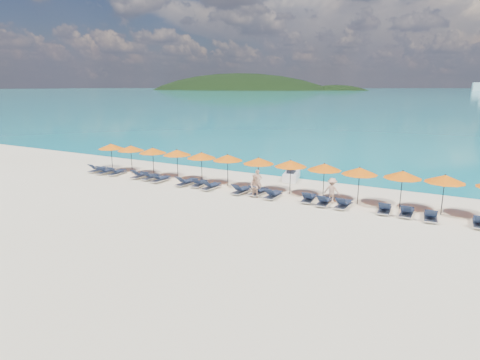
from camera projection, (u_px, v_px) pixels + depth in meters
The scene contains 39 objects.
ground at pixel (214, 212), 22.47m from camera, with size 1400.00×1400.00×0.00m, color beige.
sea at pixel (456, 90), 585.42m from camera, with size 1600.00×1300.00×0.01m, color #1FA9B2.
headland_main at pixel (237, 115), 632.37m from camera, with size 374.00×242.00×126.50m.
headland_small at pixel (335, 115), 578.46m from camera, with size 162.00×126.00×85.50m.
jetski at pixel (291, 175), 29.89m from camera, with size 1.53×2.75×0.93m.
beachgoer_a at pixel (258, 182), 26.05m from camera, with size 0.58×0.38×1.58m, color tan.
beachgoer_b at pixel (255, 186), 25.07m from camera, with size 0.72×0.42×1.49m, color tan.
beachgoer_c at pixel (332, 191), 23.95m from camera, with size 1.00×0.46×1.55m, color tan.
umbrella_0 at pixel (111, 146), 32.94m from camera, with size 2.10×2.10×2.28m.
umbrella_1 at pixel (131, 148), 31.94m from camera, with size 2.10×2.10×2.28m.
umbrella_2 at pixel (153, 151), 30.81m from camera, with size 2.10×2.10×2.28m.
umbrella_3 at pixel (177, 152), 29.91m from camera, with size 2.10×2.10×2.28m.
umbrella_4 at pixel (201, 155), 28.66m from camera, with size 2.10×2.10×2.28m.
umbrella_5 at pixel (228, 158), 27.78m from camera, with size 2.10×2.10×2.28m.
umbrella_6 at pixel (259, 161), 26.59m from camera, with size 2.10×2.10×2.28m.
umbrella_7 at pixel (291, 163), 25.69m from camera, with size 2.10×2.10×2.28m.
umbrella_8 at pixel (324, 167), 24.61m from camera, with size 2.10×2.10×2.28m.
umbrella_9 at pixel (360, 171), 23.44m from camera, with size 2.10×2.10×2.28m.
umbrella_10 at pixel (403, 175), 22.50m from camera, with size 2.10×2.10×2.28m.
umbrella_11 at pixel (445, 179), 21.49m from camera, with size 2.10×2.10×2.28m.
lounger_0 at pixel (98, 169), 32.69m from camera, with size 0.62×1.70×0.66m.
lounger_1 at pixel (106, 171), 32.02m from camera, with size 0.64×1.71×0.66m.
lounger_2 at pixel (117, 172), 31.61m from camera, with size 0.73×1.74×0.66m.
lounger_3 at pixel (140, 175), 30.60m from camera, with size 0.68×1.72×0.66m.
lounger_4 at pixel (151, 176), 30.07m from camera, with size 0.66×1.71×0.66m.
lounger_5 at pixel (160, 179), 29.34m from camera, with size 0.74×1.74×0.66m.
lounger_6 at pixel (185, 182), 28.30m from camera, with size 0.76×1.75×0.66m.
lounger_7 at pixel (200, 183), 28.02m from camera, with size 0.79×1.75×0.66m.
lounger_8 at pixel (211, 186), 27.23m from camera, with size 0.73×1.74×0.66m.
lounger_9 at pixel (241, 190), 26.16m from camera, with size 0.72×1.73×0.66m.
lounger_10 at pixel (258, 191), 25.86m from camera, with size 0.79×1.75×0.66m.
lounger_11 at pixel (273, 194), 25.10m from camera, with size 0.66×1.71×0.66m.
lounger_12 at pixel (309, 198), 24.34m from camera, with size 0.77×1.75×0.66m.
lounger_13 at pixel (324, 201), 23.65m from camera, with size 0.70×1.73×0.66m.
lounger_14 at pixel (344, 204), 23.12m from camera, with size 0.73×1.74×0.66m.
lounger_15 at pixel (385, 209), 22.23m from camera, with size 0.73×1.74×0.66m.
lounger_16 at pixel (407, 212), 21.70m from camera, with size 0.64×1.71×0.66m.
lounger_17 at pixel (431, 216), 21.00m from camera, with size 0.77×1.75×0.66m.
lounger_18 at pixel (480, 222), 20.06m from camera, with size 0.65×1.71×0.66m.
Camera 1 is at (11.60, -18.11, 6.90)m, focal length 30.00 mm.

